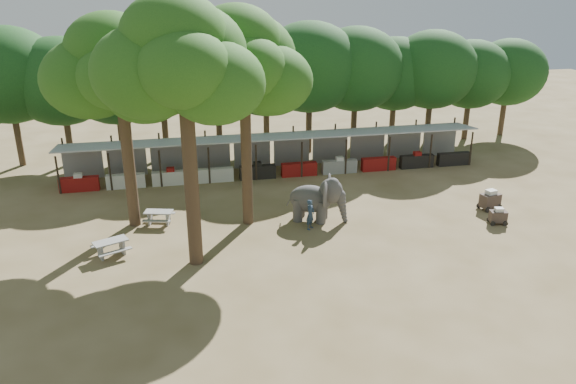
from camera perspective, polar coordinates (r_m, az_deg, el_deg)
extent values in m
plane|color=brown|center=(25.88, 4.47, -7.90)|extent=(100.00, 100.00, 0.00)
cube|color=#989AA0|center=(37.63, -1.31, 5.66)|extent=(28.00, 2.99, 0.39)
cylinder|color=#2D2319|center=(36.65, -20.64, 1.72)|extent=(0.12, 0.12, 2.40)
cylinder|color=#2D2319|center=(39.13, -20.16, 3.28)|extent=(0.12, 0.12, 2.80)
cube|color=maroon|center=(37.12, -20.45, 0.75)|extent=(2.38, 0.50, 0.90)
cube|color=gray|center=(39.20, -20.10, 2.70)|extent=(2.52, 0.12, 2.00)
cylinder|color=#2D2319|center=(36.29, -16.29, 2.06)|extent=(0.12, 0.12, 2.40)
cylinder|color=#2D2319|center=(38.80, -16.08, 3.61)|extent=(0.12, 0.12, 2.80)
cube|color=silver|center=(36.77, -16.15, 1.08)|extent=(2.38, 0.50, 0.90)
cube|color=gray|center=(38.87, -16.02, 3.03)|extent=(2.52, 0.12, 2.00)
cylinder|color=#2D2319|center=(36.15, -11.88, 2.40)|extent=(0.12, 0.12, 2.40)
cylinder|color=#2D2319|center=(38.66, -11.94, 3.93)|extent=(0.12, 0.12, 2.80)
cube|color=silver|center=(36.63, -11.79, 1.41)|extent=(2.38, 0.50, 0.90)
cube|color=gray|center=(38.73, -11.90, 3.34)|extent=(2.52, 0.12, 2.00)
cylinder|color=#2D2319|center=(36.22, -7.45, 2.72)|extent=(0.12, 0.12, 2.40)
cylinder|color=#2D2319|center=(38.73, -7.80, 4.23)|extent=(0.12, 0.12, 2.80)
cube|color=silver|center=(36.70, -7.43, 1.73)|extent=(2.38, 0.50, 0.90)
cube|color=gray|center=(38.80, -7.76, 3.64)|extent=(2.52, 0.12, 2.00)
cylinder|color=#2D2319|center=(36.51, -3.07, 3.02)|extent=(0.12, 0.12, 2.40)
cylinder|color=#2D2319|center=(39.00, -3.69, 4.50)|extent=(0.12, 0.12, 2.80)
cube|color=black|center=(36.98, -3.10, 2.03)|extent=(2.38, 0.50, 0.90)
cube|color=gray|center=(39.07, -3.66, 3.92)|extent=(2.52, 0.12, 2.00)
cylinder|color=#2D2319|center=(37.01, 1.23, 3.30)|extent=(0.12, 0.12, 2.40)
cylinder|color=#2D2319|center=(39.47, 0.35, 4.75)|extent=(0.12, 0.12, 2.80)
cube|color=maroon|center=(37.48, 1.13, 2.32)|extent=(2.38, 0.50, 0.90)
cube|color=gray|center=(39.54, 0.36, 4.17)|extent=(2.52, 0.12, 2.00)
cylinder|color=#2D2319|center=(37.71, 5.38, 3.55)|extent=(0.12, 0.12, 2.40)
cylinder|color=#2D2319|center=(40.13, 4.28, 4.96)|extent=(0.12, 0.12, 2.80)
cube|color=gray|center=(38.17, 5.24, 2.58)|extent=(2.38, 0.50, 0.90)
cube|color=gray|center=(40.20, 4.28, 4.40)|extent=(2.52, 0.12, 2.00)
cylinder|color=#2D2319|center=(38.60, 9.37, 3.77)|extent=(0.12, 0.12, 2.40)
cylinder|color=#2D2319|center=(40.97, 8.06, 5.15)|extent=(0.12, 0.12, 2.80)
cube|color=maroon|center=(39.05, 9.18, 2.83)|extent=(2.38, 0.50, 0.90)
cube|color=gray|center=(41.03, 8.06, 4.59)|extent=(2.52, 0.12, 2.00)
cylinder|color=#2D2319|center=(39.67, 13.17, 3.97)|extent=(0.12, 0.12, 2.40)
cylinder|color=#2D2319|center=(41.98, 11.68, 5.31)|extent=(0.12, 0.12, 2.80)
cube|color=black|center=(40.11, 12.93, 3.05)|extent=(2.38, 0.50, 0.90)
cube|color=gray|center=(42.04, 11.67, 4.76)|extent=(2.52, 0.12, 2.00)
cylinder|color=#2D2319|center=(40.91, 16.75, 4.13)|extent=(0.12, 0.12, 2.40)
cylinder|color=#2D2319|center=(43.14, 15.12, 5.44)|extent=(0.12, 0.12, 2.80)
cube|color=black|center=(41.33, 16.48, 3.24)|extent=(2.38, 0.50, 0.90)
cube|color=gray|center=(43.21, 15.10, 4.91)|extent=(2.52, 0.12, 2.00)
cylinder|color=#332316|center=(29.85, -16.08, 4.89)|extent=(0.60, 0.60, 9.20)
cone|color=#332316|center=(28.97, -17.02, 13.65)|extent=(0.57, 0.57, 2.88)
ellipsoid|color=#1D4A15|center=(29.61, -19.42, 10.81)|extent=(4.80, 4.80, 3.94)
ellipsoid|color=#1D4A15|center=(28.56, -14.30, 10.18)|extent=(4.20, 4.20, 3.44)
ellipsoid|color=#1D4A15|center=(30.14, -16.32, 12.47)|extent=(5.20, 5.20, 4.26)
ellipsoid|color=#1D4A15|center=(27.84, -16.98, 11.12)|extent=(3.80, 3.80, 3.12)
ellipsoid|color=#1D4A15|center=(29.19, -17.59, 13.67)|extent=(4.40, 4.40, 3.61)
cylinder|color=#332316|center=(24.79, -9.97, 3.61)|extent=(0.64, 0.64, 10.40)
cone|color=#332316|center=(23.78, -10.78, 15.64)|extent=(0.61, 0.61, 3.25)
ellipsoid|color=#1D4A15|center=(24.27, -13.92, 11.79)|extent=(4.80, 4.80, 3.94)
ellipsoid|color=#1D4A15|center=(23.50, -7.44, 10.94)|extent=(4.20, 4.20, 3.44)
ellipsoid|color=#1D4A15|center=(24.98, -10.24, 13.71)|extent=(5.20, 5.20, 4.26)
ellipsoid|color=#1D4A15|center=(22.64, -10.46, 12.18)|extent=(3.80, 3.80, 3.12)
ellipsoid|color=#1D4A15|center=(23.99, -11.51, 15.25)|extent=(4.40, 4.40, 3.61)
cylinder|color=#332316|center=(28.95, -4.30, 5.59)|extent=(0.56, 0.56, 9.60)
cone|color=#332316|center=(28.06, -4.58, 15.07)|extent=(0.53, 0.53, 3.00)
ellipsoid|color=#1D4A15|center=(28.40, -7.44, 12.11)|extent=(4.80, 4.80, 3.94)
ellipsoid|color=#1D4A15|center=(27.90, -1.81, 11.28)|extent=(4.20, 4.20, 3.44)
ellipsoid|color=#1D4A15|center=(29.26, -4.42, 13.67)|extent=(5.20, 5.20, 4.26)
ellipsoid|color=#1D4A15|center=(26.92, -4.14, 12.38)|extent=(3.80, 3.80, 3.12)
ellipsoid|color=#1D4A15|center=(28.22, -5.25, 15.01)|extent=(4.40, 4.40, 3.61)
cylinder|color=#332316|center=(43.25, -24.97, 4.86)|extent=(0.44, 0.44, 3.74)
ellipsoid|color=#133415|center=(42.50, -25.73, 9.58)|extent=(6.46, 5.95, 5.61)
cylinder|color=#332316|center=(42.59, -20.61, 5.27)|extent=(0.44, 0.44, 3.74)
ellipsoid|color=#133415|center=(41.83, -21.25, 10.08)|extent=(6.46, 5.95, 5.61)
cylinder|color=#332316|center=(42.19, -16.13, 5.65)|extent=(0.44, 0.44, 3.74)
ellipsoid|color=#133415|center=(41.42, -16.64, 10.52)|extent=(6.46, 5.95, 5.61)
cylinder|color=#332316|center=(42.05, -11.59, 6.01)|extent=(0.44, 0.44, 3.74)
ellipsoid|color=#133415|center=(41.27, -11.96, 10.91)|extent=(6.46, 5.95, 5.61)
cylinder|color=#332316|center=(42.17, -7.04, 6.32)|extent=(0.44, 0.44, 3.74)
ellipsoid|color=#133415|center=(41.40, -7.27, 11.22)|extent=(6.46, 5.95, 5.61)
cylinder|color=#332316|center=(42.56, -2.54, 6.60)|extent=(0.44, 0.44, 3.74)
ellipsoid|color=#133415|center=(41.79, -2.62, 11.45)|extent=(6.46, 5.95, 5.61)
cylinder|color=#332316|center=(43.19, 1.86, 6.83)|extent=(0.44, 0.44, 3.74)
ellipsoid|color=#133415|center=(42.44, 1.92, 11.61)|extent=(6.46, 5.95, 5.61)
cylinder|color=#332316|center=(44.08, 6.11, 7.01)|extent=(0.44, 0.44, 3.74)
ellipsoid|color=#133415|center=(43.34, 6.29, 11.70)|extent=(6.46, 5.95, 5.61)
cylinder|color=#332316|center=(45.19, 10.17, 7.15)|extent=(0.44, 0.44, 3.74)
ellipsoid|color=#133415|center=(44.47, 10.48, 11.72)|extent=(6.46, 5.95, 5.61)
cylinder|color=#332316|center=(46.51, 14.02, 7.25)|extent=(0.44, 0.44, 3.74)
ellipsoid|color=#133415|center=(45.81, 14.43, 11.68)|extent=(6.46, 5.95, 5.61)
cylinder|color=#332316|center=(48.03, 17.65, 7.31)|extent=(0.44, 0.44, 3.74)
ellipsoid|color=#133415|center=(47.36, 18.14, 11.60)|extent=(6.46, 5.95, 5.61)
cylinder|color=#332316|center=(49.73, 21.04, 7.34)|extent=(0.44, 0.44, 3.74)
ellipsoid|color=#133415|center=(49.08, 21.60, 11.48)|extent=(6.46, 5.95, 5.61)
ellipsoid|color=#3C3A3A|center=(30.48, 2.31, -0.68)|extent=(2.67, 2.18, 1.50)
cylinder|color=#3C3A3A|center=(30.48, 1.00, -1.85)|extent=(0.71, 0.71, 1.26)
cylinder|color=#3C3A3A|center=(31.13, 1.25, -1.35)|extent=(0.71, 0.71, 1.26)
cylinder|color=#3C3A3A|center=(30.28, 3.37, -2.05)|extent=(0.71, 0.71, 1.26)
cylinder|color=#3C3A3A|center=(30.93, 3.57, -1.54)|extent=(0.71, 0.71, 1.26)
ellipsoid|color=#3C3A3A|center=(30.13, 4.39, 0.10)|extent=(1.59, 1.47, 1.39)
ellipsoid|color=#3C3A3A|center=(29.52, 3.79, -0.27)|extent=(0.66, 1.13, 1.43)
ellipsoid|color=#3C3A3A|center=(30.77, 4.17, 0.63)|extent=(0.66, 1.13, 1.43)
cone|color=#3C3A3A|center=(30.41, 5.60, -1.69)|extent=(0.75, 0.75, 1.57)
imported|color=#26384C|center=(29.47, 2.29, -2.30)|extent=(0.68, 0.70, 1.64)
cube|color=gray|center=(28.00, -17.60, -4.80)|extent=(1.74, 1.30, 0.06)
cube|color=gray|center=(28.04, -18.52, -5.76)|extent=(0.35, 0.62, 0.73)
cube|color=gray|center=(28.30, -16.51, -5.26)|extent=(0.35, 0.62, 0.73)
cube|color=gray|center=(27.64, -17.14, -5.83)|extent=(1.55, 0.87, 0.05)
cube|color=gray|center=(28.64, -17.90, -4.94)|extent=(1.55, 0.87, 0.05)
cube|color=gray|center=(30.86, -13.02, -1.97)|extent=(1.61, 1.04, 0.06)
cube|color=gray|center=(31.13, -13.84, -2.56)|extent=(0.24, 0.60, 0.69)
cube|color=gray|center=(30.87, -12.08, -2.61)|extent=(0.24, 0.60, 0.69)
cube|color=gray|center=(30.50, -13.23, -2.88)|extent=(1.49, 0.61, 0.05)
cube|color=gray|center=(31.45, -12.72, -2.08)|extent=(1.49, 0.61, 0.05)
cube|color=#342822|center=(32.24, 20.56, -2.33)|extent=(0.95, 0.68, 0.60)
cylinder|color=black|center=(31.99, 20.08, -3.04)|extent=(0.26, 0.10, 0.26)
cylinder|color=black|center=(32.24, 21.23, -3.02)|extent=(0.26, 0.10, 0.26)
cylinder|color=black|center=(32.48, 19.75, -2.63)|extent=(0.26, 0.10, 0.26)
cylinder|color=black|center=(32.72, 20.89, -2.61)|extent=(0.26, 0.10, 0.26)
cube|color=silver|center=(32.10, 20.65, -1.69)|extent=(0.49, 0.43, 0.22)
cube|color=#342822|center=(34.05, 19.84, -0.79)|extent=(1.22, 0.89, 0.77)
cylinder|color=black|center=(33.66, 19.65, -1.72)|extent=(0.33, 0.14, 0.33)
cylinder|color=black|center=(34.26, 20.70, -1.47)|extent=(0.33, 0.14, 0.33)
cylinder|color=black|center=(34.13, 18.82, -1.30)|extent=(0.33, 0.14, 0.33)
cylinder|color=black|center=(34.72, 19.87, -1.06)|extent=(0.33, 0.14, 0.33)
cube|color=silver|center=(33.88, 19.94, -0.02)|extent=(0.63, 0.55, 0.27)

